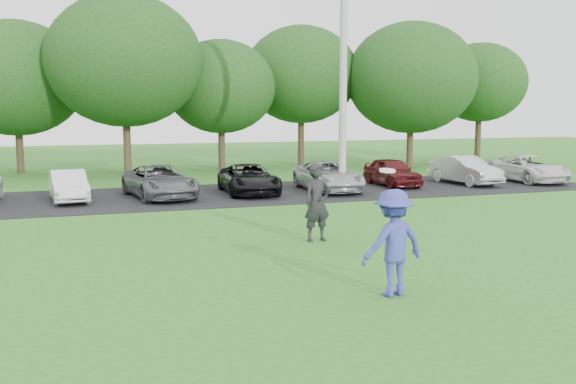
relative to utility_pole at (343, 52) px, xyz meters
The scene contains 7 objects.
ground 13.99m from the utility_pole, 113.08° to the right, with size 100.00×100.00×0.00m, color #2B7020.
parking_lot 7.40m from the utility_pole, 167.87° to the left, with size 32.00×6.50×0.03m, color black.
utility_pole is the anchor object (origin of this frame).
frisbee_player 14.14m from the utility_pole, 110.14° to the right, with size 1.28×0.86×2.21m.
camera_bystander 9.97m from the utility_pole, 117.66° to the right, with size 0.74×0.53×1.89m.
parked_cars 6.82m from the utility_pole, 169.08° to the left, with size 30.49×4.54×1.19m.
tree_row 11.43m from the utility_pole, 108.18° to the left, with size 42.39×9.85×8.64m.
Camera 1 is at (-4.76, -10.29, 3.19)m, focal length 40.00 mm.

